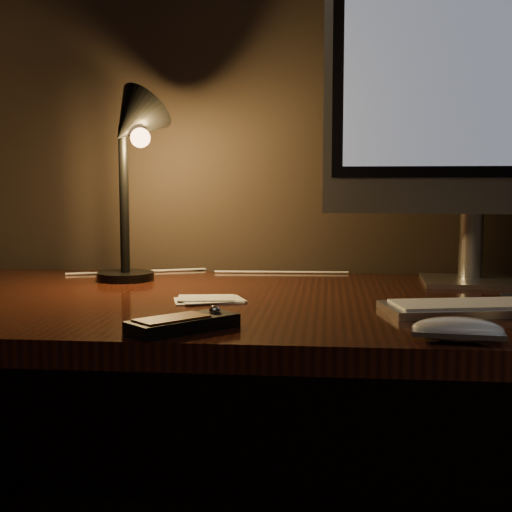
# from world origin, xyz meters

# --- Properties ---
(desk) EXTENTS (1.60, 0.75, 0.75)m
(desk) POSITION_xyz_m (0.00, 1.93, 0.62)
(desk) COLOR #36150C
(desk) RESTS_ON ground
(monitor) EXTENTS (0.63, 0.19, 0.66)m
(monitor) POSITION_xyz_m (0.40, 2.08, 1.14)
(monitor) COLOR silver
(monitor) RESTS_ON desk
(mouse) EXTENTS (0.12, 0.08, 0.02)m
(mouse) POSITION_xyz_m (0.27, 1.53, 0.76)
(mouse) COLOR white
(mouse) RESTS_ON desk
(media_remote) EXTENTS (0.15, 0.16, 0.03)m
(media_remote) POSITION_xyz_m (-0.10, 1.56, 0.76)
(media_remote) COLOR black
(media_remote) RESTS_ON desk
(papers) EXTENTS (0.14, 0.11, 0.01)m
(papers) POSITION_xyz_m (-0.11, 1.81, 0.75)
(papers) COLOR white
(papers) RESTS_ON desk
(desk_lamp) EXTENTS (0.21, 0.22, 0.41)m
(desk_lamp) POSITION_xyz_m (-0.30, 2.02, 1.03)
(desk_lamp) COLOR black
(desk_lamp) RESTS_ON desk
(cable) EXTENTS (0.63, 0.13, 0.01)m
(cable) POSITION_xyz_m (-0.17, 2.19, 0.75)
(cable) COLOR white
(cable) RESTS_ON desk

